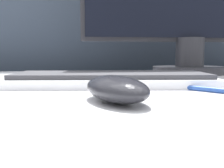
{
  "coord_description": "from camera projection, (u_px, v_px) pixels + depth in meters",
  "views": [
    {
      "loc": [
        0.03,
        -0.48,
        0.82
      ],
      "look_at": [
        0.08,
        -0.13,
        0.78
      ],
      "focal_mm": 42.0,
      "sensor_mm": 36.0,
      "label": 1
    }
  ],
  "objects": [
    {
      "name": "partition_panel",
      "position": [
        70.0,
        114.0,
        1.05
      ],
      "size": [
        5.0,
        0.03,
        1.16
      ],
      "color": "#333D4C",
      "rests_on": "ground_plane"
    },
    {
      "name": "computer_mouse_near",
      "position": [
        116.0,
        89.0,
        0.32
      ],
      "size": [
        0.1,
        0.13,
        0.03
      ],
      "rotation": [
        0.0,
        0.0,
        0.32
      ],
      "color": "#232328",
      "rests_on": "desk"
    },
    {
      "name": "keyboard",
      "position": [
        111.0,
        79.0,
        0.49
      ],
      "size": [
        0.39,
        0.18,
        0.02
      ],
      "rotation": [
        0.0,
        0.0,
        -0.11
      ],
      "color": "white",
      "rests_on": "desk"
    }
  ]
}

